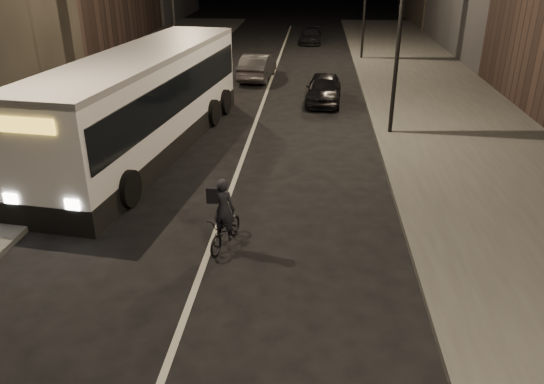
% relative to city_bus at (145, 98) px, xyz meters
% --- Properties ---
extents(ground, '(180.00, 180.00, 0.00)m').
position_rel_city_bus_xyz_m(ground, '(3.60, -9.64, -1.96)').
color(ground, black).
rests_on(ground, ground).
extents(sidewalk_right, '(7.00, 70.00, 0.16)m').
position_rel_city_bus_xyz_m(sidewalk_right, '(12.10, 4.36, -1.88)').
color(sidewalk_right, '#383835').
rests_on(sidewalk_right, ground).
extents(sidewalk_left, '(7.00, 70.00, 0.16)m').
position_rel_city_bus_xyz_m(sidewalk_left, '(-4.90, 4.36, -1.88)').
color(sidewalk_left, '#383835').
rests_on(sidewalk_left, ground).
extents(city_bus, '(4.47, 13.56, 3.60)m').
position_rel_city_bus_xyz_m(city_bus, '(0.00, 0.00, 0.00)').
color(city_bus, white).
rests_on(city_bus, ground).
extents(cyclist_on_bicycle, '(1.01, 1.78, 1.94)m').
position_rel_city_bus_xyz_m(cyclist_on_bicycle, '(4.00, -6.91, -1.31)').
color(cyclist_on_bicycle, black).
rests_on(cyclist_on_bicycle, ground).
extents(car_near, '(1.86, 4.15, 1.39)m').
position_rel_city_bus_xyz_m(car_near, '(6.56, 7.15, -1.26)').
color(car_near, black).
rests_on(car_near, ground).
extents(car_mid, '(1.90, 4.51, 1.45)m').
position_rel_city_bus_xyz_m(car_mid, '(2.80, 12.06, -1.23)').
color(car_mid, '#303132').
rests_on(car_mid, ground).
extents(car_far, '(1.69, 4.02, 1.16)m').
position_rel_city_bus_xyz_m(car_far, '(5.70, 25.19, -1.38)').
color(car_far, black).
rests_on(car_far, ground).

